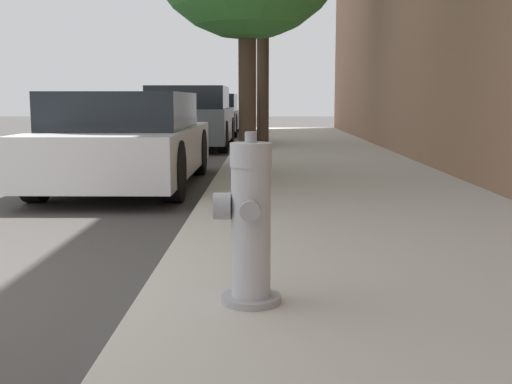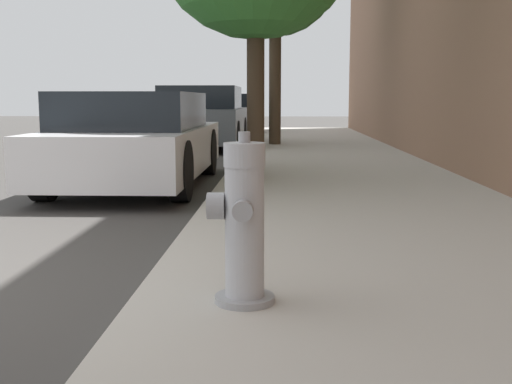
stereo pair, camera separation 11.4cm
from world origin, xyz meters
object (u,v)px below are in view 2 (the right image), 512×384
object	(u,v)px
fire_hydrant	(243,225)
parked_car_mid	(202,118)
parked_car_near	(137,140)
parked_car_far	(224,115)

from	to	relation	value
fire_hydrant	parked_car_mid	size ratio (longest dim) A/B	0.21
parked_car_near	parked_car_far	size ratio (longest dim) A/B	0.94
fire_hydrant	parked_car_mid	bearing A→B (deg)	98.01
parked_car_near	parked_car_mid	xyz separation A→B (m)	(0.04, 6.63, 0.09)
fire_hydrant	parked_car_near	world-z (taller)	parked_car_near
parked_car_near	parked_car_far	distance (m)	12.47
fire_hydrant	parked_car_near	bearing A→B (deg)	108.20
fire_hydrant	parked_car_mid	world-z (taller)	parked_car_mid
parked_car_mid	parked_car_far	world-z (taller)	parked_car_mid
fire_hydrant	parked_car_near	size ratio (longest dim) A/B	0.20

